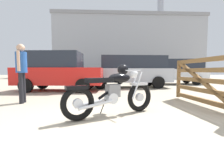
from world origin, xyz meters
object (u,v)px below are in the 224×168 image
at_px(timber_gate, 209,79).
at_px(pale_sedan_back, 127,71).
at_px(bystander, 21,67).
at_px(red_hatchback_near, 129,71).
at_px(blue_hatchback_right, 62,71).
at_px(white_estate_far, 172,71).
at_px(vintage_motorcycle, 114,91).
at_px(silver_sedan_mid, 58,71).

xyz_separation_m(timber_gate, pale_sedan_back, (-0.78, 11.70, 0.24)).
bearing_deg(bystander, red_hatchback_near, -133.72).
bearing_deg(blue_hatchback_right, white_estate_far, -24.77).
distance_m(vintage_motorcycle, blue_hatchback_right, 13.50).
bearing_deg(blue_hatchback_right, silver_sedan_mid, -75.66).
bearing_deg(white_estate_far, red_hatchback_near, 40.62).
height_order(vintage_motorcycle, timber_gate, timber_gate).
bearing_deg(silver_sedan_mid, red_hatchback_near, 27.31).
height_order(bystander, red_hatchback_near, red_hatchback_near).
height_order(timber_gate, red_hatchback_near, red_hatchback_near).
height_order(red_hatchback_near, blue_hatchback_right, blue_hatchback_right).
bearing_deg(red_hatchback_near, pale_sedan_back, -97.76).
height_order(pale_sedan_back, red_hatchback_near, same).
bearing_deg(blue_hatchback_right, timber_gate, -60.28).
bearing_deg(blue_hatchback_right, red_hatchback_near, -49.91).
bearing_deg(red_hatchback_near, silver_sedan_mid, 21.83).
height_order(vintage_motorcycle, silver_sedan_mid, silver_sedan_mid).
bearing_deg(vintage_motorcycle, red_hatchback_near, 50.62).
bearing_deg(red_hatchback_near, vintage_motorcycle, 77.29).
xyz_separation_m(timber_gate, blue_hatchback_right, (-6.85, 12.12, 0.21)).
relative_size(white_estate_far, blue_hatchback_right, 1.23).
bearing_deg(bystander, blue_hatchback_right, -86.60).
bearing_deg(silver_sedan_mid, pale_sedan_back, 65.48).
relative_size(timber_gate, silver_sedan_mid, 0.64).
xyz_separation_m(silver_sedan_mid, red_hatchback_near, (3.47, 1.61, 0.02)).
height_order(white_estate_far, blue_hatchback_right, blue_hatchback_right).
bearing_deg(red_hatchback_near, timber_gate, 100.37).
distance_m(silver_sedan_mid, pale_sedan_back, 8.80).
relative_size(timber_gate, white_estate_far, 0.53).
bearing_deg(vintage_motorcycle, white_estate_far, 33.12).
bearing_deg(red_hatchback_near, bystander, 49.66).
bearing_deg(silver_sedan_mid, vintage_motorcycle, -58.89).
xyz_separation_m(vintage_motorcycle, bystander, (-2.55, 1.37, 0.53)).
distance_m(vintage_motorcycle, red_hatchback_near, 6.17).
bearing_deg(timber_gate, silver_sedan_mid, 45.61).
bearing_deg(pale_sedan_back, bystander, -121.20).
relative_size(silver_sedan_mid, red_hatchback_near, 0.83).
height_order(vintage_motorcycle, bystander, bystander).
bearing_deg(silver_sedan_mid, timber_gate, -36.48).
xyz_separation_m(bystander, red_hatchback_near, (3.59, 4.70, -0.08)).
distance_m(silver_sedan_mid, red_hatchback_near, 3.83).
relative_size(bystander, pale_sedan_back, 0.34).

